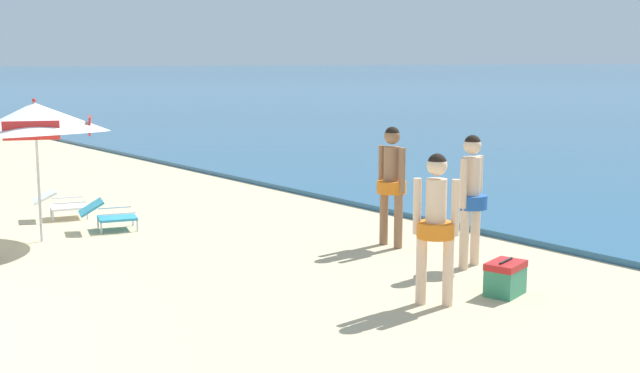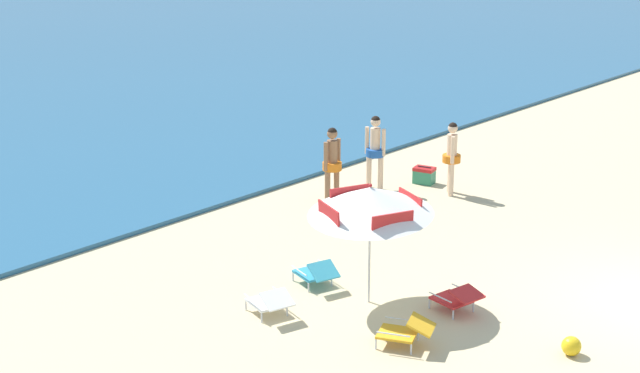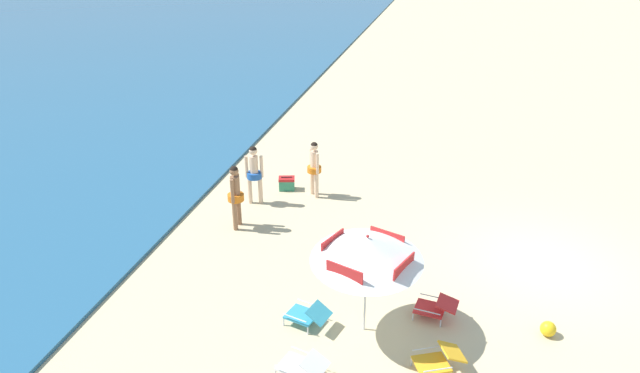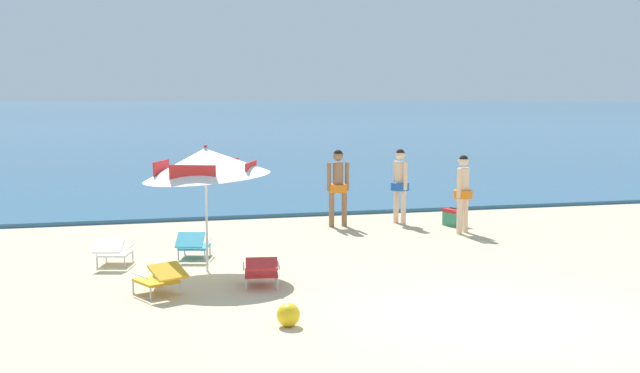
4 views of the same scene
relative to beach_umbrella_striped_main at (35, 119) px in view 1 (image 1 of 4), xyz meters
The scene contains 7 objects.
beach_umbrella_striped_main is the anchor object (origin of this frame).
lounge_chair_beside_umbrella 1.97m from the beach_umbrella_striped_main, 96.49° to the left, with size 0.76×1.00×0.52m.
lounge_chair_facing_sea 2.41m from the beach_umbrella_striped_main, 150.99° to the left, with size 0.75×0.99×0.52m.
person_standing_near_shore 6.47m from the beach_umbrella_striped_main, 22.28° to the left, with size 0.42×0.42×1.73m.
person_standing_beside 6.51m from the beach_umbrella_striped_main, 38.45° to the left, with size 0.44×0.52×1.78m.
person_wading_in 5.40m from the beach_umbrella_striped_main, 48.71° to the left, with size 0.53×0.44×1.79m.
cooler_box 7.23m from the beach_umbrella_striped_main, 28.64° to the left, with size 0.46×0.57×0.43m.
Camera 1 is at (8.52, -0.05, 2.74)m, focal length 44.32 mm.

